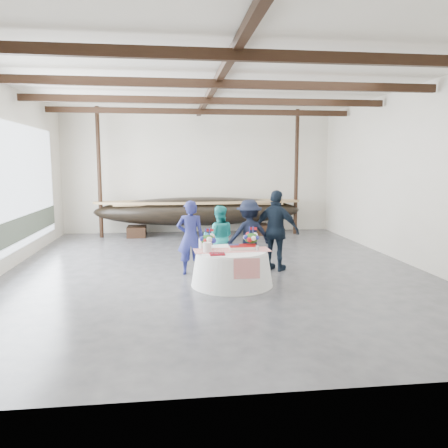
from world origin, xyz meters
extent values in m
cube|color=#3D3D42|center=(0.00, 0.00, 0.00)|extent=(10.00, 12.00, 0.01)
cube|color=silver|center=(0.00, 6.00, 2.25)|extent=(10.00, 0.02, 4.50)
cube|color=silver|center=(0.00, -6.00, 2.25)|extent=(10.00, 0.02, 4.50)
cube|color=silver|center=(5.00, 0.00, 2.25)|extent=(0.02, 12.00, 4.50)
cube|color=white|center=(0.00, 0.00, 4.50)|extent=(10.00, 12.00, 0.01)
cube|color=black|center=(0.00, -3.50, 4.25)|extent=(9.80, 0.12, 0.18)
cube|color=black|center=(0.00, -1.00, 4.25)|extent=(9.80, 0.12, 0.18)
cube|color=black|center=(0.00, 1.50, 4.25)|extent=(9.80, 0.12, 0.18)
cube|color=black|center=(0.00, 4.00, 4.25)|extent=(9.80, 0.12, 0.18)
cube|color=black|center=(0.00, 0.00, 4.38)|extent=(0.15, 11.76, 0.15)
cylinder|color=black|center=(-3.50, 5.05, 2.25)|extent=(0.14, 0.14, 4.50)
cylinder|color=black|center=(3.50, 5.05, 2.25)|extent=(0.14, 0.14, 4.50)
cube|color=silver|center=(-4.95, 1.00, 2.00)|extent=(0.02, 7.00, 3.20)
cube|color=#596654|center=(-4.94, 1.00, 0.90)|extent=(0.02, 7.00, 0.60)
cube|color=black|center=(-2.28, 5.05, 0.19)|extent=(0.65, 0.83, 0.37)
cube|color=black|center=(2.16, 5.05, 0.19)|extent=(0.65, 0.83, 0.37)
ellipsoid|color=black|center=(-0.06, 5.05, 0.88)|extent=(7.40, 1.48, 1.02)
cube|color=#9E7A4C|center=(-0.06, 5.05, 1.16)|extent=(5.92, 0.97, 0.06)
cone|color=white|center=(0.21, -1.52, 0.36)|extent=(1.74, 1.74, 0.72)
cylinder|color=white|center=(0.21, -1.52, 0.73)|extent=(1.48, 1.48, 0.04)
cube|color=red|center=(0.21, -1.52, 0.75)|extent=(1.63, 0.61, 0.01)
cube|color=white|center=(0.47, -1.42, 0.78)|extent=(0.60, 0.40, 0.07)
cylinder|color=white|center=(-0.33, -1.67, 0.85)|extent=(0.18, 0.18, 0.21)
cylinder|color=white|center=(-0.38, -1.20, 0.86)|extent=(0.18, 0.18, 0.21)
cube|color=maroon|center=(-0.15, -1.94, 0.76)|extent=(0.30, 0.24, 0.03)
cone|color=silver|center=(0.73, -1.64, 0.81)|extent=(0.09, 0.09, 0.12)
imported|color=navy|center=(-0.62, -0.50, 0.87)|extent=(0.66, 0.46, 1.74)
imported|color=teal|center=(0.10, -0.04, 0.78)|extent=(0.82, 0.67, 1.56)
imported|color=black|center=(0.81, -0.24, 0.86)|extent=(1.18, 0.78, 1.72)
imported|color=black|center=(1.45, -0.38, 0.97)|extent=(1.19, 1.07, 1.95)
camera|label=1|loc=(-1.06, -10.52, 2.57)|focal=35.00mm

